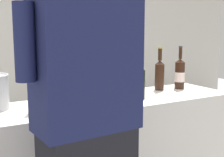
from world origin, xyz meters
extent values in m
cube|color=beige|center=(0.00, 2.60, 1.40)|extent=(8.00, 0.10, 2.80)
cylinder|color=black|center=(0.29, -0.07, 1.00)|extent=(0.08, 0.08, 0.20)
cone|color=black|center=(0.29, -0.07, 1.12)|extent=(0.08, 0.08, 0.03)
cylinder|color=black|center=(0.29, -0.07, 1.18)|extent=(0.03, 0.03, 0.10)
cylinder|color=#333338|center=(0.29, -0.07, 1.24)|extent=(0.03, 0.03, 0.01)
cylinder|color=black|center=(-0.26, -0.15, 1.00)|extent=(0.08, 0.08, 0.19)
cone|color=black|center=(-0.26, -0.15, 1.11)|extent=(0.08, 0.08, 0.04)
cylinder|color=black|center=(-0.26, -0.15, 1.17)|extent=(0.03, 0.03, 0.07)
cylinder|color=maroon|center=(-0.26, -0.15, 1.21)|extent=(0.03, 0.03, 0.01)
cylinder|color=black|center=(-0.22, 0.14, 1.01)|extent=(0.08, 0.08, 0.21)
cone|color=black|center=(-0.22, 0.14, 1.13)|extent=(0.08, 0.08, 0.03)
cylinder|color=black|center=(-0.22, 0.14, 1.18)|extent=(0.03, 0.03, 0.08)
cylinder|color=black|center=(-0.22, 0.14, 1.22)|extent=(0.03, 0.03, 0.01)
cylinder|color=silver|center=(-0.22, 0.14, 1.00)|extent=(0.08, 0.08, 0.07)
cylinder|color=black|center=(0.62, 0.12, 1.00)|extent=(0.07, 0.07, 0.21)
cone|color=black|center=(0.62, 0.12, 1.12)|extent=(0.07, 0.07, 0.03)
cylinder|color=black|center=(0.62, 0.12, 1.19)|extent=(0.03, 0.03, 0.10)
cylinder|color=#B79333|center=(0.62, 0.12, 1.24)|extent=(0.04, 0.04, 0.01)
cylinder|color=black|center=(-0.05, -0.01, 1.01)|extent=(0.07, 0.07, 0.22)
cone|color=black|center=(-0.05, -0.01, 1.13)|extent=(0.07, 0.07, 0.04)
cylinder|color=black|center=(-0.05, -0.01, 1.19)|extent=(0.03, 0.03, 0.08)
cylinder|color=maroon|center=(-0.05, -0.01, 1.24)|extent=(0.03, 0.03, 0.01)
cylinder|color=silver|center=(-0.05, -0.01, 1.00)|extent=(0.08, 0.08, 0.08)
cylinder|color=black|center=(0.21, 0.10, 1.00)|extent=(0.08, 0.08, 0.19)
cone|color=black|center=(0.21, 0.10, 1.11)|extent=(0.08, 0.08, 0.04)
cylinder|color=black|center=(0.21, 0.10, 1.18)|extent=(0.03, 0.03, 0.10)
cylinder|color=maroon|center=(0.21, 0.10, 1.23)|extent=(0.03, 0.03, 0.01)
cylinder|color=black|center=(0.80, 0.09, 1.01)|extent=(0.08, 0.08, 0.22)
cone|color=black|center=(0.80, 0.09, 1.13)|extent=(0.08, 0.08, 0.03)
cylinder|color=black|center=(0.80, 0.09, 1.19)|extent=(0.03, 0.03, 0.09)
cylinder|color=#333338|center=(0.80, 0.09, 1.25)|extent=(0.03, 0.03, 0.01)
cylinder|color=beige|center=(0.80, 0.09, 1.00)|extent=(0.08, 0.08, 0.08)
cylinder|color=black|center=(-0.41, -0.04, 1.01)|extent=(0.07, 0.07, 0.21)
cone|color=black|center=(-0.41, -0.04, 1.13)|extent=(0.07, 0.07, 0.04)
cylinder|color=black|center=(-0.41, -0.04, 1.20)|extent=(0.03, 0.03, 0.10)
cylinder|color=#333338|center=(-0.41, -0.04, 1.25)|extent=(0.03, 0.03, 0.01)
cylinder|color=silver|center=(0.02, -0.11, 0.90)|extent=(0.07, 0.07, 0.00)
cylinder|color=silver|center=(0.02, -0.11, 0.95)|extent=(0.01, 0.01, 0.10)
ellipsoid|color=silver|center=(0.02, -0.11, 1.05)|extent=(0.06, 0.06, 0.11)
ellipsoid|color=maroon|center=(0.02, -0.11, 1.03)|extent=(0.05, 0.05, 0.04)
cube|color=black|center=(0.14, 0.57, 0.47)|extent=(0.44, 0.33, 0.94)
cube|color=black|center=(0.14, 0.57, 1.26)|extent=(0.48, 0.35, 0.63)
cylinder|color=black|center=(0.38, 0.50, 1.34)|extent=(0.08, 0.08, 0.30)
cylinder|color=black|center=(-0.11, 0.64, 1.34)|extent=(0.08, 0.08, 0.30)
cube|color=#191E47|center=(-0.37, -0.64, 1.26)|extent=(0.46, 0.27, 0.63)
cylinder|color=#191E47|center=(-0.63, -0.65, 1.34)|extent=(0.08, 0.08, 0.30)
cylinder|color=#191E47|center=(-0.11, -0.62, 1.34)|extent=(0.08, 0.08, 0.30)
camera|label=1|loc=(-0.92, -1.86, 1.39)|focal=49.97mm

